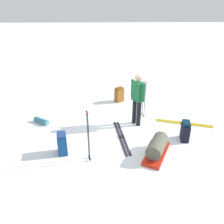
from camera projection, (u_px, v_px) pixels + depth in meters
The scene contains 11 objects.
ground_plane at pixel (112, 132), 6.99m from camera, with size 80.00×80.00×0.00m, color white.
skier_standing at pixel (137, 97), 7.04m from camera, with size 0.47×0.38×1.70m.
ski_pair_near at pixel (121, 137), 6.72m from camera, with size 1.86×0.41×0.05m.
ski_pair_far at pixel (184, 123), 7.48m from camera, with size 0.69×1.79×0.05m.
backpack_large_dark at pixel (185, 131), 6.49m from camera, with size 0.42×0.29×0.59m.
backpack_bright at pixel (62, 144), 5.92m from camera, with size 0.40×0.31×0.59m.
backpack_small_spare at pixel (119, 95), 9.01m from camera, with size 0.37×0.40×0.59m.
ski_poles_planted_near at pixel (144, 98), 7.64m from camera, with size 0.21×0.11×1.29m.
ski_poles_planted_far at pixel (88, 134), 5.45m from camera, with size 0.18×0.10×1.38m.
gear_sled at pixel (157, 148), 5.87m from camera, with size 1.25×0.93×0.49m.
sleeping_mat_rolled at pixel (41, 121), 7.47m from camera, with size 0.18×0.18×0.55m, color teal.
Camera 1 is at (5.99, -0.19, 3.65)m, focal length 36.19 mm.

